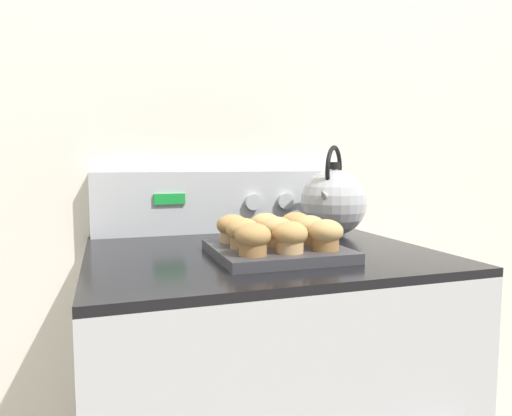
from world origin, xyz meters
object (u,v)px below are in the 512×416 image
at_px(muffin_r1_c0, 243,232).
at_px(muffin_r0_c2, 326,234).
at_px(muffin_pan, 276,251).
at_px(muffin_r2_c1, 266,226).
at_px(muffin_r2_c0, 232,228).
at_px(muffin_r1_c1, 277,231).
at_px(muffin_r1_c2, 309,229).
at_px(muffin_r0_c0, 253,239).
at_px(tea_kettle, 333,201).
at_px(muffin_r2_c2, 296,225).
at_px(muffin_r0_c1, 290,236).

bearing_deg(muffin_r1_c0, muffin_r0_c2, -26.13).
relative_size(muffin_pan, muffin_r2_c1, 3.80).
xyz_separation_m(muffin_r0_c2, muffin_r2_c1, (-0.08, 0.16, 0.00)).
height_order(muffin_pan, muffin_r2_c0, muffin_r2_c0).
bearing_deg(muffin_pan, muffin_r1_c1, -4.20).
height_order(muffin_r1_c0, muffin_r1_c1, same).
bearing_deg(muffin_r1_c0, muffin_pan, -0.94).
bearing_deg(muffin_r1_c2, muffin_r0_c2, -89.14).
relative_size(muffin_r1_c2, muffin_r2_c0, 1.00).
xyz_separation_m(muffin_pan, muffin_r0_c0, (-0.08, -0.08, 0.04)).
height_order(muffin_r0_c2, tea_kettle, tea_kettle).
distance_m(muffin_pan, tea_kettle, 0.35).
height_order(muffin_r1_c2, muffin_r2_c2, same).
xyz_separation_m(muffin_r1_c2, tea_kettle, (0.17, 0.22, 0.04)).
bearing_deg(muffin_r1_c0, tea_kettle, 33.33).
height_order(muffin_r1_c0, muffin_r1_c2, same).
bearing_deg(muffin_r1_c2, muffin_r0_c1, -134.48).
height_order(muffin_r0_c1, muffin_r0_c2, same).
bearing_deg(muffin_r0_c2, muffin_r1_c0, 153.87).
height_order(muffin_r0_c0, muffin_r0_c1, same).
height_order(muffin_r1_c0, muffin_r2_c1, same).
distance_m(muffin_r0_c0, muffin_r0_c2, 0.16).
height_order(muffin_r1_c1, muffin_r2_c1, same).
relative_size(muffin_r2_c2, tea_kettle, 0.29).
xyz_separation_m(muffin_r0_c0, tea_kettle, (0.33, 0.30, 0.04)).
bearing_deg(muffin_r0_c2, muffin_pan, 136.90).
bearing_deg(muffin_r0_c0, muffin_r0_c2, 1.70).
distance_m(muffin_r0_c2, muffin_r1_c1, 0.11).
xyz_separation_m(muffin_r2_c1, tea_kettle, (0.25, 0.14, 0.04)).
distance_m(muffin_r1_c1, muffin_r1_c2, 0.08).
xyz_separation_m(muffin_r1_c0, tea_kettle, (0.33, 0.22, 0.04)).
relative_size(muffin_r1_c2, muffin_r2_c1, 1.00).
bearing_deg(muffin_r0_c0, muffin_r1_c2, 27.53).
bearing_deg(muffin_r1_c2, tea_kettle, 51.15).
distance_m(muffin_r1_c1, muffin_r2_c1, 0.08).
bearing_deg(muffin_r1_c2, muffin_r2_c0, 155.13).
relative_size(muffin_r1_c0, tea_kettle, 0.29).
bearing_deg(muffin_r1_c1, muffin_r0_c0, -135.24).
distance_m(muffin_pan, muffin_r2_c1, 0.09).
relative_size(muffin_pan, muffin_r1_c2, 3.80).
relative_size(muffin_r0_c2, muffin_r1_c1, 1.00).
xyz_separation_m(muffin_r0_c0, muffin_r2_c1, (0.08, 0.16, 0.00)).
relative_size(muffin_r0_c0, muffin_r2_c0, 1.00).
bearing_deg(muffin_r2_c2, muffin_r1_c0, -154.01).
relative_size(muffin_r0_c2, tea_kettle, 0.29).
xyz_separation_m(muffin_r0_c2, tea_kettle, (0.17, 0.29, 0.04)).
height_order(muffin_pan, muffin_r2_c1, muffin_r2_c1).
bearing_deg(muffin_r1_c1, muffin_r2_c2, 44.69).
xyz_separation_m(muffin_r1_c1, muffin_r1_c2, (0.08, 0.00, 0.00)).
xyz_separation_m(muffin_pan, muffin_r1_c0, (-0.08, 0.00, 0.04)).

